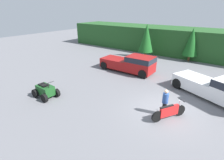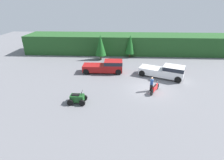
# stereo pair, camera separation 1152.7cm
# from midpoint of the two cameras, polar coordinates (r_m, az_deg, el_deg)

# --- Properties ---
(ground_plane) EXTENTS (80.00, 80.00, 0.00)m
(ground_plane) POSITION_cam_midpoint_polar(r_m,az_deg,el_deg) (16.36, 32.93, -10.45)
(ground_plane) COLOR slate
(hillside_backdrop) EXTENTS (44.00, 6.00, 3.54)m
(hillside_backdrop) POSITION_cam_midpoint_polar(r_m,az_deg,el_deg) (30.93, 36.53, 6.72)
(hillside_backdrop) COLOR #235123
(hillside_backdrop) RESTS_ON ground_plane
(tree_left) EXTENTS (1.90, 1.90, 4.31)m
(tree_left) POSITION_cam_midpoint_polar(r_m,az_deg,el_deg) (26.90, 21.47, 9.53)
(tree_left) COLOR brown
(tree_left) RESTS_ON ground_plane
(tree_mid_left) EXTENTS (1.77, 1.77, 4.03)m
(tree_mid_left) POSITION_cam_midpoint_polar(r_m,az_deg,el_deg) (27.69, 32.71, 7.50)
(tree_mid_left) COLOR brown
(tree_mid_left) RESTS_ON ground_plane
(pickup_truck_red) EXTENTS (5.72, 2.15, 1.80)m
(pickup_truck_red) POSITION_cam_midpoint_polar(r_m,az_deg,el_deg) (21.22, 19.96, 2.03)
(pickup_truck_red) COLOR maroon
(pickup_truck_red) RESTS_ON ground_plane
(pickup_truck_second) EXTENTS (6.15, 4.14, 1.80)m
(pickup_truck_second) POSITION_cam_midpoint_polar(r_m,az_deg,el_deg) (19.36, 41.86, -4.65)
(pickup_truck_second) COLOR white
(pickup_truck_second) RESTS_ON ground_plane
(dirt_bike) EXTENTS (1.34, 2.14, 1.13)m
(dirt_bike) POSITION_cam_midpoint_polar(r_m,az_deg,el_deg) (15.49, 34.68, -10.65)
(dirt_bike) COLOR black
(dirt_bike) RESTS_ON ground_plane
(quad_atv) EXTENTS (1.88, 1.30, 1.27)m
(quad_atv) POSITION_cam_midpoint_polar(r_m,az_deg,el_deg) (15.18, 1.25, -6.70)
(quad_atv) COLOR black
(quad_atv) RESTS_ON ground_plane
(rider_person) EXTENTS (0.50, 0.50, 1.72)m
(rider_person) POSITION_cam_midpoint_polar(r_m,az_deg,el_deg) (15.46, 33.70, -8.48)
(rider_person) COLOR black
(rider_person) RESTS_ON ground_plane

